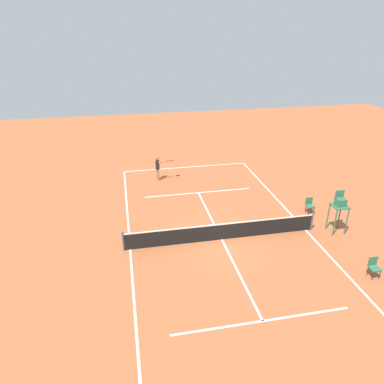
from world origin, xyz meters
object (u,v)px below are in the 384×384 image
Objects in this scene: courtside_chair_near at (374,266)px; courtside_chair_mid at (310,205)px; umpire_chair at (340,205)px; player_serving at (158,166)px; tennis_ball at (164,185)px.

courtside_chair_near is 6.12m from courtside_chair_mid.
umpire_chair is 2.54× the size of courtside_chair_near.
courtside_chair_near is at bearing 89.09° from courtside_chair_mid.
courtside_chair_mid is at bearing -90.91° from courtside_chair_near.
player_serving reaches higher than courtside_chair_near.
tennis_ball is (-0.27, 1.12, -1.06)m from player_serving.
umpire_chair is 2.54× the size of courtside_chair_mid.
player_serving is 15.31m from courtside_chair_near.
tennis_ball is at bearing -34.84° from courtside_chair_mid.
courtside_chair_near is 1.00× the size of courtside_chair_mid.
player_serving is at bearing -38.90° from courtside_chair_mid.
player_serving is 26.83× the size of tennis_ball.
tennis_ball is 0.03× the size of umpire_chair.
tennis_ball is 9.87m from courtside_chair_mid.
umpire_chair reaches higher than tennis_ball.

